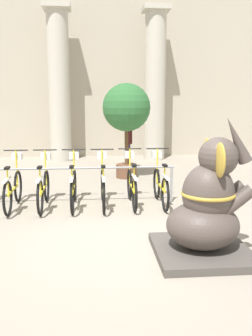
# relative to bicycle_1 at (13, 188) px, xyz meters

# --- Properties ---
(ground_plane) EXTENTS (60.00, 60.00, 0.00)m
(ground_plane) POSITION_rel_bicycle_1_xyz_m (2.09, -1.82, -0.41)
(ground_plane) COLOR gray
(building_facade) EXTENTS (20.00, 0.20, 6.00)m
(building_facade) POSITION_rel_bicycle_1_xyz_m (2.09, 6.78, 2.59)
(building_facade) COLOR #B2A893
(building_facade) RESTS_ON ground_plane
(column_left) EXTENTS (0.90, 0.90, 5.16)m
(column_left) POSITION_rel_bicycle_1_xyz_m (0.45, 5.78, 2.21)
(column_left) COLOR #BCB7A8
(column_left) RESTS_ON ground_plane
(column_right) EXTENTS (0.90, 0.90, 5.16)m
(column_right) POSITION_rel_bicycle_1_xyz_m (3.73, 5.78, 2.21)
(column_right) COLOR #BCB7A8
(column_right) RESTS_ON ground_plane
(bike_rack) EXTENTS (4.10, 0.05, 0.77)m
(bike_rack) POSITION_rel_bicycle_1_xyz_m (1.17, 0.13, 0.20)
(bike_rack) COLOR gray
(bike_rack) RESTS_ON ground_plane
(bicycle_1) EXTENTS (0.48, 1.64, 1.10)m
(bicycle_1) POSITION_rel_bicycle_1_xyz_m (0.00, 0.00, 0.00)
(bicycle_1) COLOR black
(bicycle_1) RESTS_ON ground_plane
(bicycle_2) EXTENTS (0.48, 1.64, 1.10)m
(bicycle_2) POSITION_rel_bicycle_1_xyz_m (0.58, 0.01, 0.00)
(bicycle_2) COLOR black
(bicycle_2) RESTS_ON ground_plane
(bicycle_3) EXTENTS (0.48, 1.64, 1.10)m
(bicycle_3) POSITION_rel_bicycle_1_xyz_m (1.17, 0.01, 0.00)
(bicycle_3) COLOR black
(bicycle_3) RESTS_ON ground_plane
(bicycle_4) EXTENTS (0.48, 1.64, 1.10)m
(bicycle_4) POSITION_rel_bicycle_1_xyz_m (1.75, -0.01, 0.00)
(bicycle_4) COLOR black
(bicycle_4) RESTS_ON ground_plane
(bicycle_5) EXTENTS (0.48, 1.64, 1.10)m
(bicycle_5) POSITION_rel_bicycle_1_xyz_m (2.33, 0.04, 0.00)
(bicycle_5) COLOR black
(bicycle_5) RESTS_ON ground_plane
(bicycle_6) EXTENTS (0.48, 1.64, 1.10)m
(bicycle_6) POSITION_rel_bicycle_1_xyz_m (2.92, 0.02, 0.00)
(bicycle_6) COLOR black
(bicycle_6) RESTS_ON ground_plane
(elephant_statue) EXTENTS (1.29, 1.29, 1.92)m
(elephant_statue) POSITION_rel_bicycle_1_xyz_m (3.09, -2.54, 0.24)
(elephant_statue) COLOR #4C4742
(elephant_statue) RESTS_ON ground_plane
(person_pedestrian) EXTENTS (0.22, 0.47, 1.64)m
(person_pedestrian) POSITION_rel_bicycle_1_xyz_m (2.62, 3.82, 0.57)
(person_pedestrian) COLOR #383342
(person_pedestrian) RESTS_ON ground_plane
(potted_tree) EXTENTS (1.27, 1.27, 2.53)m
(potted_tree) POSITION_rel_bicycle_1_xyz_m (2.46, 2.71, 1.39)
(potted_tree) COLOR brown
(potted_tree) RESTS_ON ground_plane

